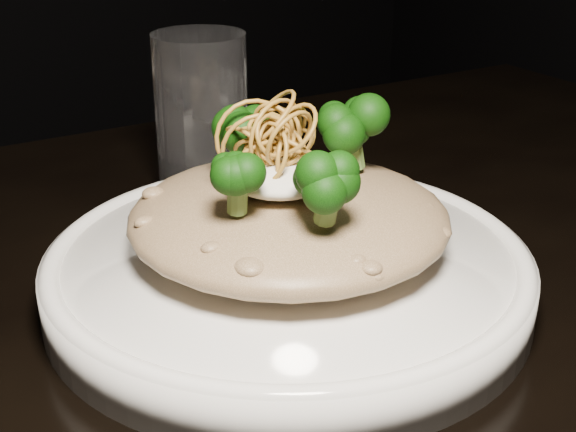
# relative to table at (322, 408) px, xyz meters

# --- Properties ---
(table) EXTENTS (1.10, 0.80, 0.75)m
(table) POSITION_rel_table_xyz_m (0.00, 0.00, 0.00)
(table) COLOR black
(table) RESTS_ON ground
(plate) EXTENTS (0.30, 0.30, 0.03)m
(plate) POSITION_rel_table_xyz_m (-0.02, 0.02, 0.10)
(plate) COLOR white
(plate) RESTS_ON table
(risotto) EXTENTS (0.20, 0.20, 0.04)m
(risotto) POSITION_rel_table_xyz_m (-0.01, 0.02, 0.14)
(risotto) COLOR brown
(risotto) RESTS_ON plate
(broccoli) EXTENTS (0.15, 0.15, 0.05)m
(broccoli) POSITION_rel_table_xyz_m (-0.02, 0.01, 0.18)
(broccoli) COLOR black
(broccoli) RESTS_ON risotto
(cheese) EXTENTS (0.06, 0.06, 0.02)m
(cheese) POSITION_rel_table_xyz_m (-0.02, 0.01, 0.17)
(cheese) COLOR white
(cheese) RESTS_ON risotto
(shallots) EXTENTS (0.06, 0.06, 0.04)m
(shallots) POSITION_rel_table_xyz_m (-0.02, 0.02, 0.19)
(shallots) COLOR #94651F
(shallots) RESTS_ON cheese
(drinking_glass) EXTENTS (0.08, 0.08, 0.13)m
(drinking_glass) POSITION_rel_table_xyz_m (0.01, 0.20, 0.15)
(drinking_glass) COLOR silver
(drinking_glass) RESTS_ON table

